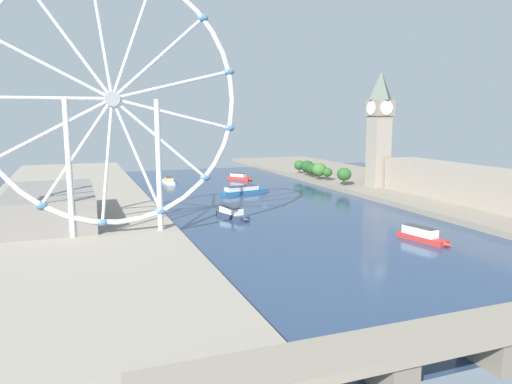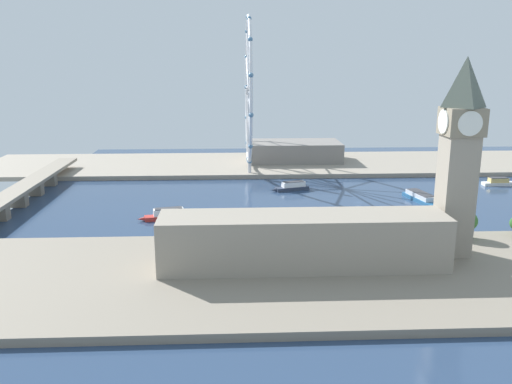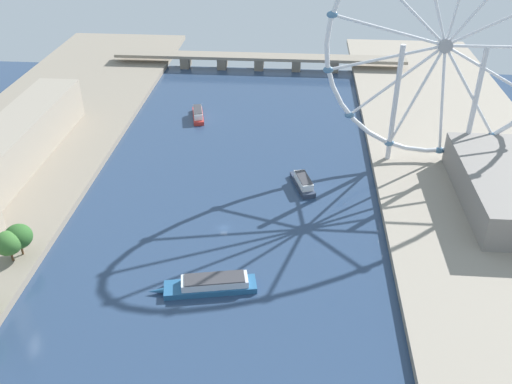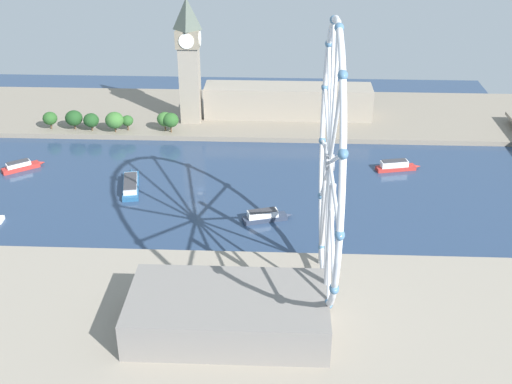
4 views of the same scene
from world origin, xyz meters
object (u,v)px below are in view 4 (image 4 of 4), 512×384
at_px(riverside_hall, 228,313).
at_px(tour_boat_2, 131,184).
at_px(tour_boat_1, 265,216).
at_px(ferris_wheel, 330,164).
at_px(parliament_block, 288,101).
at_px(tour_boat_4, 21,166).
at_px(tour_boat_0, 396,166).
at_px(clock_tower, 189,59).

height_order(riverside_hall, tour_boat_2, riverside_hall).
bearing_deg(tour_boat_1, ferris_wheel, -83.59).
bearing_deg(parliament_block, ferris_wheel, 4.24).
xyz_separation_m(parliament_block, tour_boat_4, (83.72, -149.56, -11.02)).
relative_size(ferris_wheel, tour_boat_0, 4.10).
bearing_deg(riverside_hall, tour_boat_0, 150.58).
height_order(tour_boat_2, tour_boat_4, tour_boat_4).
bearing_deg(tour_boat_4, ferris_wheel, -70.78).
bearing_deg(tour_boat_0, tour_boat_1, -152.37).
height_order(ferris_wheel, tour_boat_2, ferris_wheel).
distance_m(clock_tower, parliament_block, 70.58).
xyz_separation_m(clock_tower, tour_boat_0, (63.34, 123.26, -41.37)).
bearing_deg(tour_boat_0, parliament_block, 116.76).
height_order(tour_boat_0, tour_boat_2, tour_boat_0).
bearing_deg(parliament_block, tour_boat_0, 39.05).
relative_size(ferris_wheel, tour_boat_2, 2.86).
bearing_deg(tour_boat_4, clock_tower, 2.73).
distance_m(ferris_wheel, riverside_hall, 65.56).
distance_m(tour_boat_0, tour_boat_4, 210.47).
relative_size(tour_boat_0, tour_boat_2, 0.70).
bearing_deg(tour_boat_4, riverside_hall, -83.93).
bearing_deg(parliament_block, tour_boat_4, -60.76).
bearing_deg(ferris_wheel, riverside_hall, -52.83).
bearing_deg(parliament_block, tour_boat_1, -4.66).
relative_size(clock_tower, ferris_wheel, 0.73).
distance_m(parliament_block, tour_boat_2, 133.31).
height_order(ferris_wheel, riverside_hall, ferris_wheel).
xyz_separation_m(tour_boat_0, tour_boat_1, (60.02, -71.71, -0.15)).
bearing_deg(ferris_wheel, tour_boat_1, -156.64).
distance_m(parliament_block, riverside_hall, 221.87).
bearing_deg(tour_boat_2, tour_boat_1, -124.50).
bearing_deg(tour_boat_1, tour_boat_2, 139.63).
height_order(parliament_block, tour_boat_4, parliament_block).
relative_size(parliament_block, tour_boat_4, 5.07).
bearing_deg(clock_tower, riverside_hall, 11.07).
height_order(ferris_wheel, tour_boat_0, ferris_wheel).
relative_size(clock_tower, parliament_block, 0.72).
bearing_deg(ferris_wheel, tour_boat_2, -132.68).
bearing_deg(tour_boat_1, clock_tower, 95.72).
distance_m(clock_tower, riverside_hall, 215.89).
height_order(clock_tower, ferris_wheel, ferris_wheel).
distance_m(ferris_wheel, tour_boat_0, 138.97).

